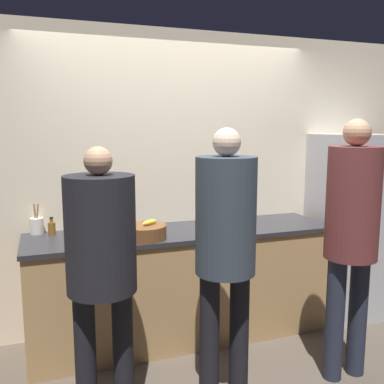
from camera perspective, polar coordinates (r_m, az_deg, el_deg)
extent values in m
plane|color=#4C4238|center=(3.57, 0.87, -21.12)|extent=(14.00, 14.00, 0.00)
cube|color=beige|center=(3.81, -2.81, 1.51)|extent=(5.20, 0.06, 2.60)
cube|color=tan|center=(3.71, -1.21, -12.29)|extent=(2.50, 0.67, 0.90)
cube|color=#28282D|center=(3.57, -1.23, -5.30)|extent=(2.53, 0.70, 0.03)
cube|color=#B7B7BC|center=(4.39, 20.84, -4.00)|extent=(0.69, 0.70, 1.71)
cylinder|color=#99999E|center=(3.97, 21.96, -4.11)|extent=(0.02, 0.02, 0.60)
cylinder|color=black|center=(2.86, -14.02, -20.39)|extent=(0.13, 0.13, 0.80)
cylinder|color=black|center=(2.88, -9.18, -19.97)|extent=(0.13, 0.13, 0.80)
cylinder|color=black|center=(2.59, -12.09, -5.51)|extent=(0.42, 0.42, 0.70)
sphere|color=tan|center=(2.52, -12.41, 4.08)|extent=(0.17, 0.17, 0.17)
cylinder|color=black|center=(2.94, 2.34, -18.74)|extent=(0.13, 0.13, 0.85)
cylinder|color=black|center=(3.01, 6.30, -18.03)|extent=(0.13, 0.13, 0.85)
cylinder|color=#333D47|center=(2.70, 4.54, -3.16)|extent=(0.39, 0.39, 0.74)
sphere|color=beige|center=(2.65, 4.66, 6.65)|extent=(0.18, 0.18, 0.18)
cylinder|color=#232838|center=(3.28, 18.49, -15.83)|extent=(0.13, 0.13, 0.88)
cylinder|color=#232838|center=(3.40, 21.21, -15.10)|extent=(0.13, 0.13, 0.88)
cylinder|color=brown|center=(3.10, 20.66, -1.40)|extent=(0.36, 0.36, 0.77)
sphere|color=tan|center=(3.06, 21.15, 7.41)|extent=(0.18, 0.18, 0.18)
cylinder|color=brown|center=(3.29, -6.35, -5.32)|extent=(0.33, 0.33, 0.11)
ellipsoid|color=yellow|center=(3.28, -5.66, -4.04)|extent=(0.15, 0.12, 0.04)
cylinder|color=silver|center=(3.63, -19.99, -4.28)|extent=(0.10, 0.10, 0.13)
cylinder|color=#99754C|center=(3.61, -20.24, -2.97)|extent=(0.01, 0.04, 0.19)
cylinder|color=#99754C|center=(3.62, -19.91, -2.94)|extent=(0.03, 0.04, 0.19)
cylinder|color=#99754C|center=(3.60, -20.06, -2.99)|extent=(0.04, 0.01, 0.19)
cylinder|color=brown|center=(3.56, -18.19, -4.66)|extent=(0.06, 0.06, 0.10)
cylinder|color=brown|center=(3.55, -18.24, -3.63)|extent=(0.03, 0.03, 0.03)
cylinder|color=black|center=(3.54, -18.26, -3.29)|extent=(0.03, 0.03, 0.01)
cylinder|color=gold|center=(3.62, -15.14, -4.35)|extent=(0.07, 0.07, 0.09)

